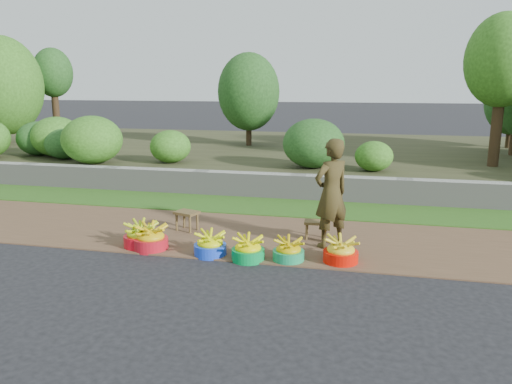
% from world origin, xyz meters
% --- Properties ---
extents(ground_plane, '(120.00, 120.00, 0.00)m').
position_xyz_m(ground_plane, '(0.00, 0.00, 0.00)').
color(ground_plane, black).
rests_on(ground_plane, ground).
extents(dirt_shoulder, '(80.00, 2.50, 0.02)m').
position_xyz_m(dirt_shoulder, '(0.00, 1.25, 0.01)').
color(dirt_shoulder, brown).
rests_on(dirt_shoulder, ground).
extents(grass_verge, '(80.00, 1.50, 0.04)m').
position_xyz_m(grass_verge, '(0.00, 3.25, 0.02)').
color(grass_verge, '#2F5D1A').
rests_on(grass_verge, ground).
extents(retaining_wall, '(80.00, 0.35, 0.55)m').
position_xyz_m(retaining_wall, '(0.00, 4.10, 0.28)').
color(retaining_wall, gray).
rests_on(retaining_wall, ground).
extents(earth_bank, '(80.00, 10.00, 0.50)m').
position_xyz_m(earth_bank, '(0.00, 9.00, 0.25)').
color(earth_bank, '#36381F').
rests_on(earth_bank, ground).
extents(vegetation, '(32.82, 7.35, 4.07)m').
position_xyz_m(vegetation, '(0.61, 7.47, 2.47)').
color(vegetation, '#312213').
rests_on(vegetation, earth_bank).
extents(basin_a, '(0.54, 0.54, 0.40)m').
position_xyz_m(basin_a, '(-1.91, 0.33, 0.18)').
color(basin_a, red).
rests_on(basin_a, ground).
extents(basin_b, '(0.53, 0.53, 0.39)m').
position_xyz_m(basin_b, '(-1.72, 0.25, 0.18)').
color(basin_b, '#B3131F').
rests_on(basin_b, ground).
extents(basin_c, '(0.48, 0.48, 0.36)m').
position_xyz_m(basin_c, '(-0.75, 0.21, 0.16)').
color(basin_c, blue).
rests_on(basin_c, ground).
extents(basin_d, '(0.47, 0.47, 0.35)m').
position_xyz_m(basin_d, '(-0.16, 0.13, 0.16)').
color(basin_d, '#03883A').
rests_on(basin_d, ground).
extents(basin_e, '(0.45, 0.45, 0.34)m').
position_xyz_m(basin_e, '(0.42, 0.22, 0.15)').
color(basin_e, '#178D55').
rests_on(basin_e, ground).
extents(basin_f, '(0.50, 0.50, 0.37)m').
position_xyz_m(basin_f, '(1.15, 0.32, 0.17)').
color(basin_f, red).
rests_on(basin_f, ground).
extents(stool_left, '(0.45, 0.40, 0.33)m').
position_xyz_m(stool_left, '(-1.52, 1.29, 0.29)').
color(stool_left, brown).
rests_on(stool_left, dirt_shoulder).
extents(stool_right, '(0.35, 0.28, 0.30)m').
position_xyz_m(stool_right, '(0.67, 1.31, 0.26)').
color(stool_right, brown).
rests_on(stool_right, dirt_shoulder).
extents(vendor_woman, '(0.72, 0.71, 1.68)m').
position_xyz_m(vendor_woman, '(0.94, 0.97, 0.86)').
color(vendor_woman, black).
rests_on(vendor_woman, dirt_shoulder).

